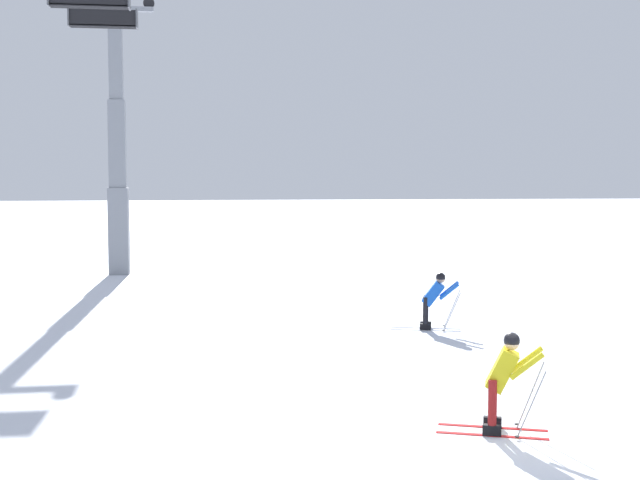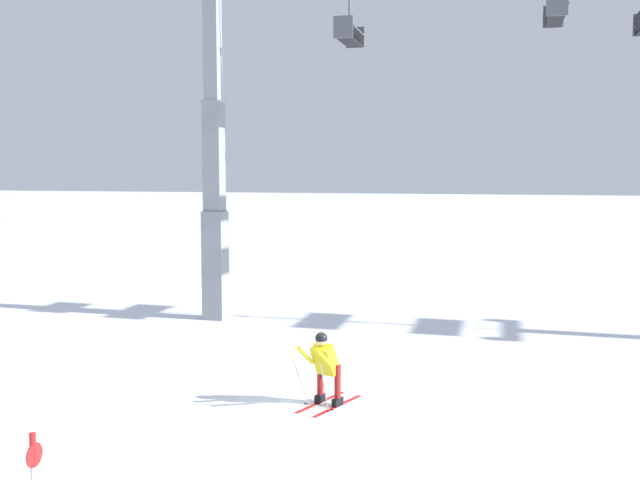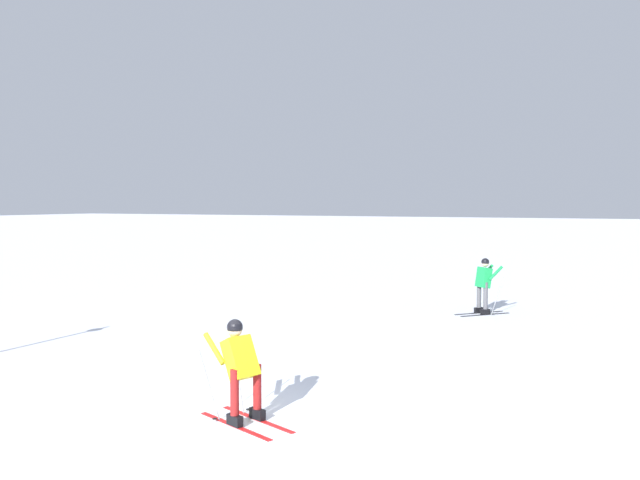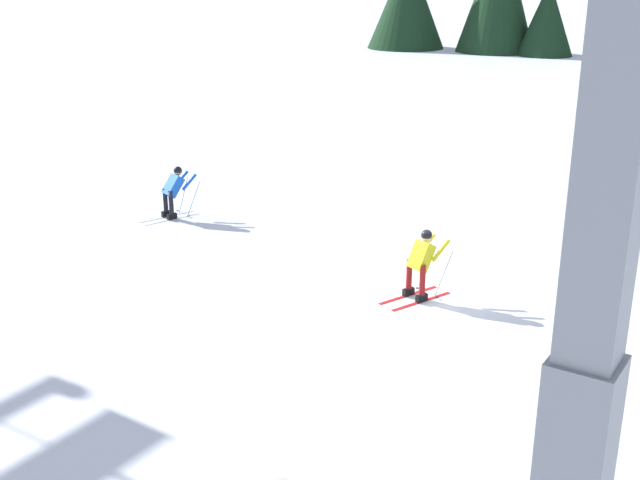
% 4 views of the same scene
% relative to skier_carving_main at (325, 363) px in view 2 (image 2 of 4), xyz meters
% --- Properties ---
extents(ground_plane, '(260.00, 260.00, 0.00)m').
position_rel_skier_carving_main_xyz_m(ground_plane, '(0.06, -0.22, -0.90)').
color(ground_plane, white).
extents(skier_carving_main, '(1.14, 1.75, 1.69)m').
position_rel_skier_carving_main_xyz_m(skier_carving_main, '(0.00, 0.00, 0.00)').
color(skier_carving_main, red).
rests_on(skier_carving_main, ground_plane).
extents(lift_tower_near, '(0.68, 2.35, 10.99)m').
position_rel_skier_carving_main_xyz_m(lift_tower_near, '(-5.51, 7.75, 3.70)').
color(lift_tower_near, gray).
rests_on(lift_tower_near, ground_plane).
extents(chairlift_seat_nearest, '(0.61, 1.81, 2.36)m').
position_rel_skier_carving_main_xyz_m(chairlift_seat_nearest, '(-1.21, 7.75, 7.99)').
color(chairlift_seat_nearest, black).
extents(chairlift_seat_second, '(0.61, 1.78, 2.01)m').
position_rel_skier_carving_main_xyz_m(chairlift_seat_second, '(4.63, 7.75, 8.31)').
color(chairlift_seat_second, black).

